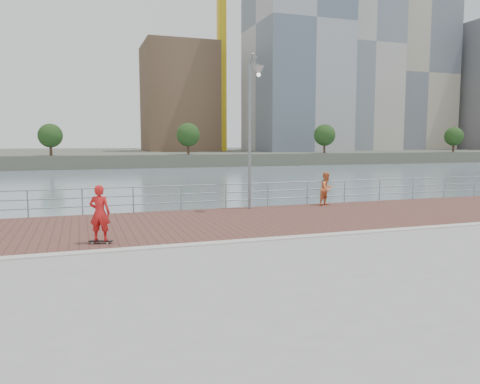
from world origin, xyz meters
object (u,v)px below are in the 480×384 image
object	(u,v)px
guardrail	(204,194)
skateboarder	(100,213)
street_lamp	(253,105)
bystander	(327,189)

from	to	relation	value
guardrail	skateboarder	world-z (taller)	skateboarder
street_lamp	skateboarder	size ratio (longest dim) A/B	3.90
guardrail	skateboarder	distance (m)	7.51
street_lamp	bystander	world-z (taller)	street_lamp
skateboarder	bystander	world-z (taller)	skateboarder
skateboarder	bystander	xyz separation A→B (m)	(10.50, 5.25, -0.13)
street_lamp	bystander	bearing A→B (deg)	5.21
guardrail	skateboarder	bearing A→B (deg)	-128.46
guardrail	street_lamp	size ratio (longest dim) A/B	6.04
street_lamp	skateboarder	distance (m)	9.05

